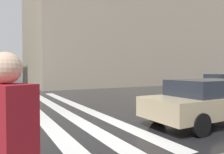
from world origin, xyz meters
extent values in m
plane|color=black|center=(0.00, 0.00, 0.00)|extent=(220.00, 220.00, 0.00)
cube|color=silver|center=(4.00, -0.65, 0.00)|extent=(13.00, 0.50, 0.01)
cube|color=silver|center=(4.00, 0.35, 0.00)|extent=(13.00, 0.50, 0.01)
cube|color=silver|center=(4.00, 1.35, 0.00)|extent=(13.00, 0.50, 0.01)
cube|color=silver|center=(4.00, 2.35, 0.00)|extent=(13.00, 0.50, 0.01)
cube|color=tan|center=(19.61, -15.35, 9.35)|extent=(14.23, 29.52, 18.71)
cube|color=tan|center=(-1.00, -3.05, 0.61)|extent=(1.75, 4.10, 0.60)
cube|color=#232833|center=(-1.00, -3.20, 1.16)|extent=(1.54, 2.46, 0.50)
cylinder|color=black|center=(-1.82, -1.80, 0.31)|extent=(0.20, 0.62, 0.62)
cylinder|color=black|center=(-0.17, -1.80, 0.31)|extent=(0.20, 0.62, 0.62)
cylinder|color=black|center=(-0.18, -4.30, 0.31)|extent=(0.20, 0.62, 0.62)
cube|color=#B7B7BC|center=(5.50, -13.75, 0.61)|extent=(1.75, 4.10, 0.60)
cube|color=#232833|center=(5.50, -13.60, 1.16)|extent=(1.54, 2.46, 0.50)
cylinder|color=black|center=(6.33, -15.00, 0.31)|extent=(0.20, 0.62, 0.62)
cylinder|color=black|center=(6.33, -12.50, 0.31)|extent=(0.20, 0.62, 0.62)
cylinder|color=black|center=(4.67, -12.50, 0.31)|extent=(0.20, 0.62, 0.62)
cube|color=maroon|center=(-3.82, 2.73, 1.31)|extent=(0.47, 0.40, 0.60)
sphere|color=beige|center=(-3.82, 2.73, 1.72)|extent=(0.22, 0.22, 0.22)
camera|label=1|loc=(-5.43, 2.79, 1.70)|focal=33.91mm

